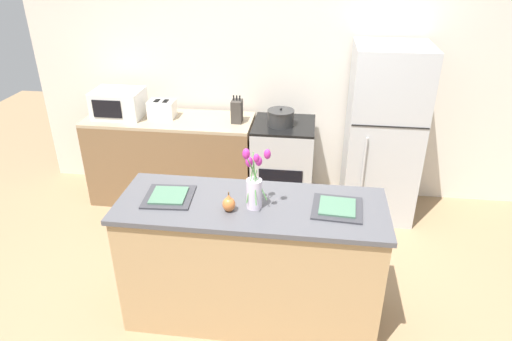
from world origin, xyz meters
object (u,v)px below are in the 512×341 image
(refrigerator, at_px, (383,134))
(plate_setting_right, at_px, (337,208))
(cooking_pot, at_px, (281,118))
(knife_block, at_px, (237,111))
(stove_range, at_px, (283,165))
(plate_setting_left, at_px, (169,196))
(flower_vase, at_px, (254,185))
(microwave, at_px, (119,103))
(pear_figurine, at_px, (229,203))
(toaster, at_px, (162,109))

(refrigerator, relative_size, plate_setting_right, 4.94)
(cooking_pot, relative_size, knife_block, 0.96)
(plate_setting_right, distance_m, cooking_pot, 1.63)
(stove_range, bearing_deg, plate_setting_right, -73.75)
(plate_setting_right, bearing_deg, knife_block, 120.38)
(plate_setting_left, height_order, plate_setting_right, same)
(refrigerator, height_order, plate_setting_left, refrigerator)
(flower_vase, relative_size, knife_block, 1.62)
(microwave, bearing_deg, knife_block, -0.54)
(plate_setting_left, bearing_deg, stove_range, 67.36)
(flower_vase, xyz_separation_m, pear_figurine, (-0.16, -0.07, -0.11))
(toaster, bearing_deg, flower_vase, -55.14)
(flower_vase, height_order, plate_setting_right, flower_vase)
(pear_figurine, bearing_deg, stove_range, 82.36)
(flower_vase, height_order, knife_block, flower_vase)
(cooking_pot, bearing_deg, flower_vase, -91.50)
(knife_block, bearing_deg, stove_range, 1.49)
(flower_vase, bearing_deg, plate_setting_left, 175.68)
(toaster, bearing_deg, plate_setting_left, -70.69)
(refrigerator, relative_size, plate_setting_left, 4.94)
(refrigerator, distance_m, plate_setting_right, 1.67)
(toaster, xyz_separation_m, microwave, (-0.44, -0.02, 0.05))
(refrigerator, bearing_deg, cooking_pot, -177.47)
(refrigerator, distance_m, cooking_pot, 0.99)
(microwave, distance_m, knife_block, 1.21)
(knife_block, bearing_deg, flower_vase, -76.53)
(toaster, xyz_separation_m, knife_block, (0.77, -0.04, 0.03))
(plate_setting_left, height_order, cooking_pot, cooking_pot)
(cooking_pot, relative_size, microwave, 0.54)
(pear_figurine, xyz_separation_m, microwave, (-1.44, 1.70, 0.04))
(stove_range, height_order, flower_vase, flower_vase)
(refrigerator, xyz_separation_m, flower_vase, (-1.02, -1.64, 0.27))
(stove_range, bearing_deg, flower_vase, -92.56)
(microwave, bearing_deg, plate_setting_right, -36.74)
(microwave, xyz_separation_m, knife_block, (1.21, -0.01, -0.02))
(stove_range, height_order, refrigerator, refrigerator)
(stove_range, xyz_separation_m, refrigerator, (0.95, 0.00, 0.39))
(refrigerator, xyz_separation_m, plate_setting_right, (-0.49, -1.59, 0.12))
(toaster, bearing_deg, knife_block, -2.71)
(cooking_pot, bearing_deg, knife_block, 175.93)
(flower_vase, xyz_separation_m, cooking_pot, (0.04, 1.59, -0.13))
(plate_setting_right, distance_m, microwave, 2.66)
(plate_setting_left, bearing_deg, pear_figurine, -14.46)
(stove_range, xyz_separation_m, toaster, (-1.23, 0.02, 0.54))
(plate_setting_right, bearing_deg, microwave, 143.26)
(stove_range, bearing_deg, cooking_pot, -126.52)
(plate_setting_left, xyz_separation_m, cooking_pot, (0.63, 1.55, 0.02))
(pear_figurine, bearing_deg, refrigerator, 55.36)
(plate_setting_left, bearing_deg, plate_setting_right, 0.00)
(stove_range, distance_m, microwave, 1.77)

